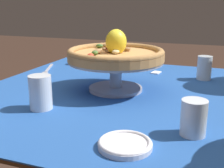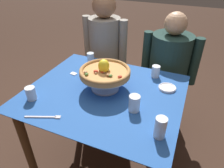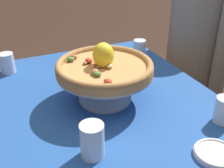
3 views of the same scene
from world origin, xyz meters
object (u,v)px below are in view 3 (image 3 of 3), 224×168
(sugar_packet, at_px, (96,63))
(water_glass_back_left, at_px, (139,51))
(pizza_stand, at_px, (105,82))
(diner_left, at_px, (192,68))
(water_glass_side_right, at_px, (92,143))
(water_glass_back_right, at_px, (224,112))
(water_glass_front_left, at_px, (7,64))
(pizza, at_px, (104,66))
(side_plate, at_px, (215,153))

(sugar_packet, bearing_deg, water_glass_back_left, 78.51)
(pizza_stand, distance_m, sugar_packet, 0.34)
(sugar_packet, relative_size, diner_left, 0.04)
(pizza_stand, height_order, water_glass_side_right, pizza_stand)
(pizza_stand, height_order, water_glass_back_right, pizza_stand)
(water_glass_side_right, relative_size, water_glass_back_left, 1.05)
(pizza_stand, xyz_separation_m, water_glass_front_left, (-0.39, -0.31, -0.03))
(water_glass_front_left, bearing_deg, water_glass_back_right, 41.94)
(pizza, height_order, water_glass_side_right, pizza)
(sugar_packet, bearing_deg, water_glass_side_right, -22.08)
(water_glass_back_left, distance_m, side_plate, 0.70)
(pizza, height_order, diner_left, diner_left)
(sugar_packet, distance_m, diner_left, 0.62)
(pizza, height_order, sugar_packet, pizza)
(pizza_stand, relative_size, water_glass_back_left, 3.44)
(water_glass_back_right, bearing_deg, water_glass_front_left, -138.06)
(pizza_stand, xyz_separation_m, sugar_packet, (-0.32, 0.09, -0.07))
(water_glass_side_right, bearing_deg, pizza_stand, 150.33)
(water_glass_side_right, height_order, water_glass_back_left, water_glass_side_right)
(pizza, bearing_deg, water_glass_side_right, -29.48)
(pizza, distance_m, diner_left, 0.81)
(diner_left, bearing_deg, water_glass_back_left, -83.09)
(water_glass_back_left, height_order, sugar_packet, water_glass_back_left)
(water_glass_back_right, bearing_deg, pizza, -133.58)
(water_glass_front_left, bearing_deg, water_glass_back_left, 79.26)
(pizza, bearing_deg, sugar_packet, 164.69)
(pizza_stand, height_order, water_glass_front_left, pizza_stand)
(side_plate, bearing_deg, water_glass_front_left, -149.31)
(pizza, distance_m, sugar_packet, 0.36)
(sugar_packet, height_order, diner_left, diner_left)
(pizza_stand, height_order, side_plate, pizza_stand)
(pizza_stand, distance_m, diner_left, 0.79)
(water_glass_back_left, xyz_separation_m, side_plate, (0.69, -0.13, -0.03))
(pizza, xyz_separation_m, side_plate, (0.41, 0.17, -0.13))
(pizza, distance_m, water_glass_side_right, 0.32)
(water_glass_back_right, height_order, sugar_packet, water_glass_back_right)
(diner_left, bearing_deg, water_glass_back_right, -32.29)
(water_glass_side_right, xyz_separation_m, water_glass_back_right, (0.03, 0.45, -0.01))
(sugar_packet, bearing_deg, diner_left, 90.40)
(water_glass_back_left, height_order, side_plate, water_glass_back_left)
(side_plate, relative_size, diner_left, 0.10)
(water_glass_back_right, distance_m, sugar_packet, 0.65)
(water_glass_back_right, bearing_deg, pizza_stand, -133.59)
(water_glass_front_left, distance_m, side_plate, 0.93)
(water_glass_side_right, height_order, diner_left, diner_left)
(pizza, xyz_separation_m, water_glass_back_left, (-0.28, 0.30, -0.10))
(water_glass_back_right, xyz_separation_m, sugar_packet, (-0.61, -0.22, -0.04))
(pizza_stand, xyz_separation_m, diner_left, (-0.32, 0.69, -0.22))
(pizza, xyz_separation_m, water_glass_side_right, (0.26, -0.15, -0.09))
(pizza, height_order, side_plate, pizza)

